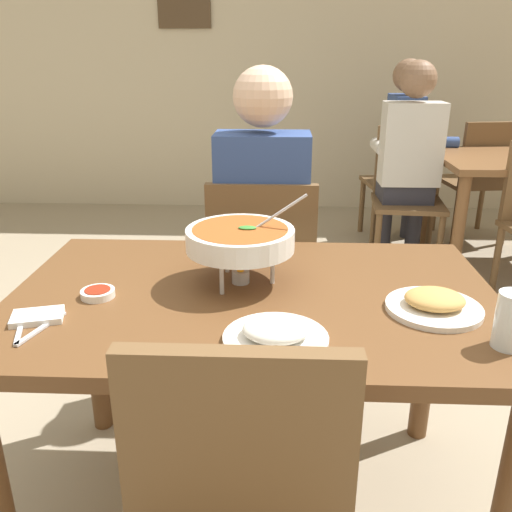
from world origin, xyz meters
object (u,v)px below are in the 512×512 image
dining_table_main (254,328)px  rice_plate (276,334)px  appetizer_plate (434,304)px  curry_bowl (240,240)px  patron_bg_left (408,142)px  sauce_dish (98,293)px  chair_diner_main (262,271)px  chair_bg_left (409,173)px  chair_bg_corner (480,175)px  diner_main (263,214)px  patron_bg_middle (409,155)px  drink_glass (511,323)px  chair_bg_middle (407,189)px

dining_table_main → rice_plate: size_ratio=5.50×
appetizer_plate → curry_bowl: bearing=162.6°
appetizer_plate → patron_bg_left: size_ratio=0.18×
curry_bowl → sauce_dish: size_ratio=3.69×
patron_bg_left → chair_diner_main: bearing=-117.4°
dining_table_main → patron_bg_left: patron_bg_left is taller
chair_diner_main → chair_bg_left: size_ratio=1.00×
sauce_dish → chair_bg_corner: 3.31m
patron_bg_left → rice_plate: bearing=-107.8°
diner_main → patron_bg_middle: same height
dining_table_main → diner_main: bearing=90.0°
dining_table_main → patron_bg_middle: bearing=67.3°
drink_glass → patron_bg_left: bearing=82.0°
dining_table_main → chair_bg_middle: bearing=67.3°
sauce_dish → diner_main: bearing=62.2°
appetizer_plate → patron_bg_middle: (0.41, 2.18, -0.01)m
dining_table_main → patron_bg_middle: 2.27m
chair_bg_middle → chair_bg_corner: (0.63, 0.47, 0.00)m
appetizer_plate → chair_bg_middle: size_ratio=0.27×
chair_bg_middle → rice_plate: bearing=-109.1°
patron_bg_middle → sauce_dish: bearing=-121.1°
patron_bg_left → chair_bg_left: bearing=56.9°
chair_bg_left → chair_bg_middle: bearing=-103.7°
patron_bg_middle → dining_table_main: bearing=-112.7°
dining_table_main → chair_bg_middle: (0.90, 2.16, -0.12)m
rice_plate → chair_bg_middle: chair_bg_middle is taller
chair_bg_left → diner_main: bearing=-118.0°
drink_glass → patron_bg_middle: (0.30, 2.35, -0.05)m
dining_table_main → patron_bg_middle: patron_bg_middle is taller
curry_bowl → appetizer_plate: (0.50, -0.16, -0.11)m
chair_bg_middle → patron_bg_left: size_ratio=0.69×
rice_plate → chair_bg_left: bearing=71.8°
patron_bg_left → diner_main: bearing=-117.8°
appetizer_plate → drink_glass: bearing=-55.8°
dining_table_main → chair_bg_corner: chair_bg_corner is taller
diner_main → drink_glass: 1.16m
chair_bg_left → patron_bg_left: (-0.05, -0.07, 0.24)m
drink_glass → chair_bg_left: chair_bg_left is taller
rice_plate → drink_glass: (0.51, 0.00, 0.04)m
sauce_dish → patron_bg_middle: bearing=58.9°
curry_bowl → patron_bg_left: (1.02, 2.53, -0.12)m
sauce_dish → chair_bg_corner: chair_bg_corner is taller
rice_plate → chair_bg_middle: bearing=70.9°
chair_bg_left → patron_bg_middle: patron_bg_middle is taller
curry_bowl → appetizer_plate: curry_bowl is taller
chair_bg_left → curry_bowl: bearing=-112.3°
curry_bowl → diner_main: bearing=86.6°
dining_table_main → curry_bowl: size_ratio=3.97×
sauce_dish → chair_bg_corner: (1.95, 2.67, -0.24)m
appetizer_plate → sauce_dish: appetizer_plate is taller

